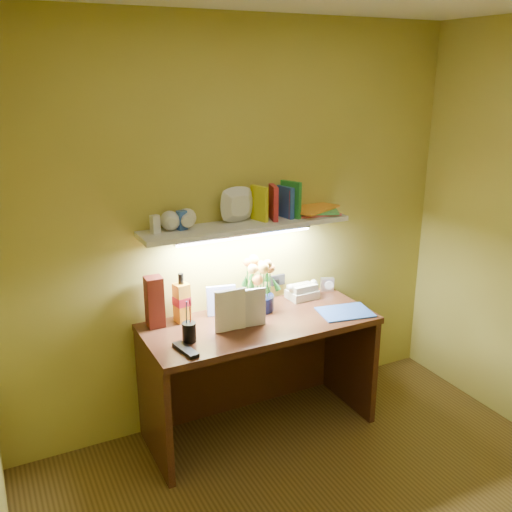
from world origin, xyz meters
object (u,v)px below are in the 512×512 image
Objects in this scene: flower_bouquet at (259,285)px; whisky_bottle at (182,298)px; desk at (260,376)px; desk_clock at (327,284)px; telephone at (302,290)px.

flower_bouquet is 0.49m from whisky_bottle.
desk is at bearing -115.88° from flower_bouquet.
desk is 15.86× the size of desk_clock.
desk_clock is 0.29× the size of whisky_bottle.
telephone is 0.84m from whisky_bottle.
telephone is at bearing -143.69° from desk_clock.
whisky_bottle is at bearing 176.50° from telephone.
flower_bouquet is (0.08, 0.16, 0.54)m from desk.
desk is 0.63m from telephone.
whisky_bottle reaches higher than desk_clock.
desk is at bearing -157.33° from telephone.
desk_clock is at bearing 8.85° from telephone.
flower_bouquet is 1.74× the size of telephone.
telephone is 0.23m from desk_clock.
desk is at bearing -134.49° from desk_clock.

